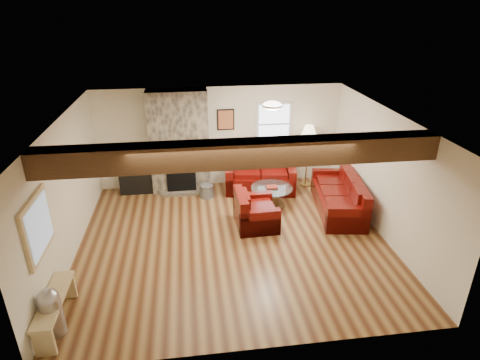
# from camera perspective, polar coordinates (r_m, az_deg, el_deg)

# --- Properties ---
(room) EXTENTS (8.00, 8.00, 8.00)m
(room) POSITION_cam_1_polar(r_m,az_deg,el_deg) (7.47, -1.02, -0.46)
(room) COLOR #4F2915
(room) RESTS_ON ground
(floor) EXTENTS (6.00, 6.00, 0.00)m
(floor) POSITION_cam_1_polar(r_m,az_deg,el_deg) (8.08, -0.96, -8.53)
(floor) COLOR #4F2915
(floor) RESTS_ON ground
(oak_beam) EXTENTS (6.00, 0.36, 0.38)m
(oak_beam) POSITION_cam_1_polar(r_m,az_deg,el_deg) (5.92, 0.33, 3.80)
(oak_beam) COLOR #372110
(oak_beam) RESTS_ON room
(chimney_breast) EXTENTS (1.40, 0.67, 2.50)m
(chimney_breast) POSITION_cam_1_polar(r_m,az_deg,el_deg) (9.76, -8.63, 5.17)
(chimney_breast) COLOR #39332C
(chimney_breast) RESTS_ON floor
(back_window) EXTENTS (0.90, 0.08, 1.10)m
(back_window) POSITION_cam_1_polar(r_m,az_deg,el_deg) (10.09, 4.83, 7.97)
(back_window) COLOR silver
(back_window) RESTS_ON room
(hatch_window) EXTENTS (0.08, 1.00, 0.90)m
(hatch_window) POSITION_cam_1_polar(r_m,az_deg,el_deg) (6.39, -26.80, -5.90)
(hatch_window) COLOR tan
(hatch_window) RESTS_ON room
(ceiling_dome) EXTENTS (0.40, 0.40, 0.18)m
(ceiling_dome) POSITION_cam_1_polar(r_m,az_deg,el_deg) (8.06, 4.62, 10.31)
(ceiling_dome) COLOR white
(ceiling_dome) RESTS_ON room
(artwork_back) EXTENTS (0.42, 0.06, 0.52)m
(artwork_back) POSITION_cam_1_polar(r_m,az_deg,el_deg) (9.86, -2.04, 8.57)
(artwork_back) COLOR black
(artwork_back) RESTS_ON room
(artwork_right) EXTENTS (0.06, 0.55, 0.42)m
(artwork_right) POSITION_cam_1_polar(r_m,az_deg,el_deg) (8.39, 19.27, 4.66)
(artwork_right) COLOR black
(artwork_right) RESTS_ON room
(sofa_three) EXTENTS (1.17, 2.20, 0.81)m
(sofa_three) POSITION_cam_1_polar(r_m,az_deg,el_deg) (9.23, 13.80, -1.94)
(sofa_three) COLOR #420504
(sofa_three) RESTS_ON floor
(loveseat) EXTENTS (1.81, 1.21, 0.90)m
(loveseat) POSITION_cam_1_polar(r_m,az_deg,el_deg) (9.94, 2.91, 1.02)
(loveseat) COLOR #420504
(loveseat) RESTS_ON floor
(armchair_red) EXTENTS (0.86, 0.97, 0.77)m
(armchair_red) POSITION_cam_1_polar(r_m,az_deg,el_deg) (8.39, 2.33, -4.16)
(armchair_red) COLOR #420504
(armchair_red) RESTS_ON floor
(coffee_table) EXTENTS (0.95, 0.95, 0.50)m
(coffee_table) POSITION_cam_1_polar(r_m,az_deg,el_deg) (9.25, 4.49, -2.38)
(coffee_table) COLOR #462B16
(coffee_table) RESTS_ON floor
(tv_cabinet) EXTENTS (1.03, 0.41, 0.52)m
(tv_cabinet) POSITION_cam_1_polar(r_m,az_deg,el_deg) (10.22, -13.75, -0.19)
(tv_cabinet) COLOR black
(tv_cabinet) RESTS_ON floor
(television) EXTENTS (0.79, 0.10, 0.46)m
(television) POSITION_cam_1_polar(r_m,az_deg,el_deg) (10.03, -14.03, 2.33)
(television) COLOR black
(television) RESTS_ON tv_cabinet
(floor_lamp) EXTENTS (0.41, 0.41, 1.59)m
(floor_lamp) POSITION_cam_1_polar(r_m,az_deg,el_deg) (10.00, 9.76, 6.38)
(floor_lamp) COLOR #AF8949
(floor_lamp) RESTS_ON floor
(pine_bench) EXTENTS (0.30, 1.27, 0.48)m
(pine_bench) POSITION_cam_1_polar(r_m,az_deg,el_deg) (6.71, -24.70, -16.59)
(pine_bench) COLOR tan
(pine_bench) RESTS_ON floor
(pedal_bin) EXTENTS (0.39, 0.39, 0.77)m
(pedal_bin) POSITION_cam_1_polar(r_m,az_deg,el_deg) (6.48, -25.26, -16.60)
(pedal_bin) COLOR #A4A3A9
(pedal_bin) RESTS_ON floor
(coal_bucket) EXTENTS (0.34, 0.34, 0.32)m
(coal_bucket) POSITION_cam_1_polar(r_m,az_deg,el_deg) (9.70, -4.75, -1.52)
(coal_bucket) COLOR slate
(coal_bucket) RESTS_ON floor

